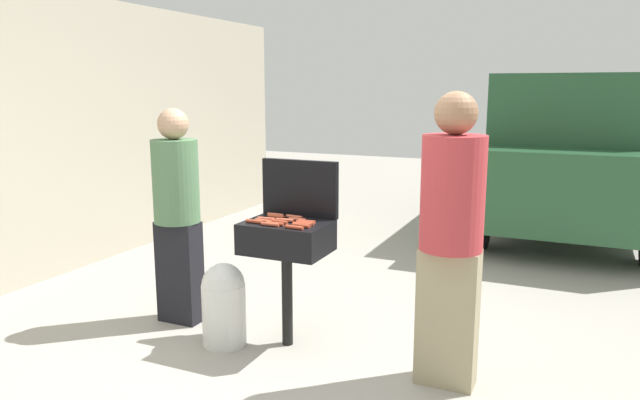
{
  "coord_description": "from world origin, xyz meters",
  "views": [
    {
      "loc": [
        1.77,
        -3.4,
        1.87
      ],
      "look_at": [
        -0.09,
        0.73,
        1.0
      ],
      "focal_mm": 33.22,
      "sensor_mm": 36.0,
      "label": 1
    }
  ],
  "objects_px": {
    "hot_dog_3": "(276,215)",
    "propane_tank": "(224,303)",
    "hot_dog_4": "(254,222)",
    "hot_dog_6": "(301,226)",
    "hot_dog_2": "(270,224)",
    "hot_dog_1": "(294,227)",
    "hot_dog_7": "(285,220)",
    "hot_dog_11": "(263,221)",
    "hot_dog_10": "(306,222)",
    "hot_dog_15": "(279,222)",
    "hot_dog_9": "(302,224)",
    "hot_dog_5": "(297,220)",
    "parked_minivan": "(570,152)",
    "hot_dog_12": "(294,217)",
    "hot_dog_13": "(305,223)",
    "hot_dog_8": "(275,224)",
    "bbq_grill": "(287,242)",
    "person_right": "(451,231)",
    "hot_dog_14": "(276,217)",
    "hot_dog_0": "(266,219)"
  },
  "relations": [
    {
      "from": "hot_dog_4",
      "to": "person_right",
      "type": "height_order",
      "value": "person_right"
    },
    {
      "from": "hot_dog_8",
      "to": "hot_dog_10",
      "type": "xyz_separation_m",
      "value": [
        0.17,
        0.14,
        0.0
      ]
    },
    {
      "from": "hot_dog_10",
      "to": "hot_dog_13",
      "type": "height_order",
      "value": "same"
    },
    {
      "from": "hot_dog_11",
      "to": "hot_dog_13",
      "type": "xyz_separation_m",
      "value": [
        0.3,
        0.06,
        0.0
      ]
    },
    {
      "from": "hot_dog_6",
      "to": "hot_dog_14",
      "type": "height_order",
      "value": "same"
    },
    {
      "from": "hot_dog_8",
      "to": "hot_dog_15",
      "type": "xyz_separation_m",
      "value": [
        0.0,
        0.06,
        0.0
      ]
    },
    {
      "from": "parked_minivan",
      "to": "hot_dog_10",
      "type": "bearing_deg",
      "value": 71.42
    },
    {
      "from": "hot_dog_7",
      "to": "hot_dog_10",
      "type": "xyz_separation_m",
      "value": [
        0.16,
        0.02,
        0.0
      ]
    },
    {
      "from": "hot_dog_11",
      "to": "parked_minivan",
      "type": "distance_m",
      "value": 5.21
    },
    {
      "from": "hot_dog_10",
      "to": "hot_dog_15",
      "type": "xyz_separation_m",
      "value": [
        -0.17,
        -0.08,
        0.0
      ]
    },
    {
      "from": "hot_dog_1",
      "to": "hot_dog_5",
      "type": "height_order",
      "value": "same"
    },
    {
      "from": "hot_dog_10",
      "to": "propane_tank",
      "type": "distance_m",
      "value": 0.87
    },
    {
      "from": "hot_dog_3",
      "to": "propane_tank",
      "type": "bearing_deg",
      "value": -129.8
    },
    {
      "from": "propane_tank",
      "to": "hot_dog_3",
      "type": "bearing_deg",
      "value": 50.2
    },
    {
      "from": "hot_dog_8",
      "to": "hot_dog_5",
      "type": "bearing_deg",
      "value": 65.44
    },
    {
      "from": "hot_dog_8",
      "to": "hot_dog_12",
      "type": "xyz_separation_m",
      "value": [
        0.02,
        0.25,
        0.0
      ]
    },
    {
      "from": "hot_dog_3",
      "to": "propane_tank",
      "type": "distance_m",
      "value": 0.74
    },
    {
      "from": "hot_dog_0",
      "to": "hot_dog_12",
      "type": "height_order",
      "value": "same"
    },
    {
      "from": "hot_dog_10",
      "to": "hot_dog_9",
      "type": "bearing_deg",
      "value": -86.02
    },
    {
      "from": "hot_dog_10",
      "to": "hot_dog_1",
      "type": "bearing_deg",
      "value": -90.71
    },
    {
      "from": "hot_dog_2",
      "to": "hot_dog_12",
      "type": "bearing_deg",
      "value": 80.93
    },
    {
      "from": "hot_dog_8",
      "to": "hot_dog_14",
      "type": "distance_m",
      "value": 0.23
    },
    {
      "from": "hot_dog_1",
      "to": "hot_dog_9",
      "type": "distance_m",
      "value": 0.11
    },
    {
      "from": "hot_dog_1",
      "to": "hot_dog_2",
      "type": "xyz_separation_m",
      "value": [
        -0.19,
        0.01,
        0.0
      ]
    },
    {
      "from": "hot_dog_3",
      "to": "hot_dog_4",
      "type": "xyz_separation_m",
      "value": [
        -0.03,
        -0.26,
        0.0
      ]
    },
    {
      "from": "hot_dog_4",
      "to": "hot_dog_6",
      "type": "bearing_deg",
      "value": 3.93
    },
    {
      "from": "hot_dog_12",
      "to": "parked_minivan",
      "type": "xyz_separation_m",
      "value": [
        1.72,
        4.65,
        0.09
      ]
    },
    {
      "from": "hot_dog_2",
      "to": "person_right",
      "type": "distance_m",
      "value": 1.24
    },
    {
      "from": "hot_dog_8",
      "to": "hot_dog_10",
      "type": "relative_size",
      "value": 1.0
    },
    {
      "from": "hot_dog_10",
      "to": "hot_dog_14",
      "type": "bearing_deg",
      "value": 167.76
    },
    {
      "from": "hot_dog_1",
      "to": "hot_dog_11",
      "type": "relative_size",
      "value": 1.0
    },
    {
      "from": "hot_dog_4",
      "to": "hot_dog_13",
      "type": "xyz_separation_m",
      "value": [
        0.35,
        0.1,
        0.0
      ]
    },
    {
      "from": "hot_dog_9",
      "to": "bbq_grill",
      "type": "bearing_deg",
      "value": 158.61
    },
    {
      "from": "hot_dog_1",
      "to": "hot_dog_15",
      "type": "height_order",
      "value": "same"
    },
    {
      "from": "hot_dog_2",
      "to": "hot_dog_3",
      "type": "height_order",
      "value": "same"
    },
    {
      "from": "hot_dog_2",
      "to": "hot_dog_4",
      "type": "xyz_separation_m",
      "value": [
        -0.14,
        0.03,
        0.0
      ]
    },
    {
      "from": "hot_dog_1",
      "to": "hot_dog_3",
      "type": "bearing_deg",
      "value": 135.75
    },
    {
      "from": "hot_dog_6",
      "to": "hot_dog_15",
      "type": "bearing_deg",
      "value": 168.48
    },
    {
      "from": "hot_dog_2",
      "to": "hot_dog_6",
      "type": "xyz_separation_m",
      "value": [
        0.21,
        0.06,
        0.0
      ]
    },
    {
      "from": "hot_dog_9",
      "to": "hot_dog_15",
      "type": "relative_size",
      "value": 1.0
    },
    {
      "from": "hot_dog_2",
      "to": "hot_dog_7",
      "type": "height_order",
      "value": "same"
    },
    {
      "from": "bbq_grill",
      "to": "propane_tank",
      "type": "xyz_separation_m",
      "value": [
        -0.42,
        -0.19,
        -0.46
      ]
    },
    {
      "from": "hot_dog_2",
      "to": "hot_dog_13",
      "type": "bearing_deg",
      "value": 33.96
    },
    {
      "from": "hot_dog_7",
      "to": "hot_dog_11",
      "type": "relative_size",
      "value": 1.0
    },
    {
      "from": "hot_dog_1",
      "to": "hot_dog_13",
      "type": "relative_size",
      "value": 1.0
    },
    {
      "from": "hot_dog_5",
      "to": "parked_minivan",
      "type": "relative_size",
      "value": 0.03
    },
    {
      "from": "hot_dog_7",
      "to": "hot_dog_12",
      "type": "height_order",
      "value": "same"
    },
    {
      "from": "hot_dog_1",
      "to": "hot_dog_4",
      "type": "height_order",
      "value": "same"
    },
    {
      "from": "bbq_grill",
      "to": "hot_dog_14",
      "type": "bearing_deg",
      "value": 148.02
    },
    {
      "from": "hot_dog_5",
      "to": "hot_dog_7",
      "type": "height_order",
      "value": "same"
    }
  ]
}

